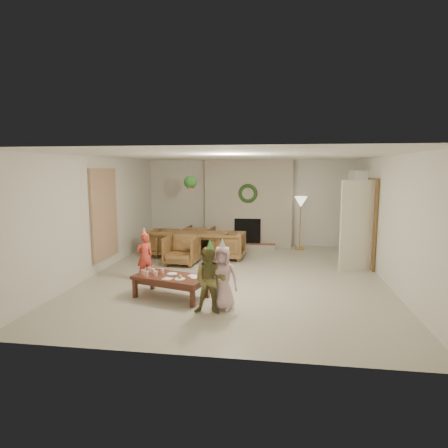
% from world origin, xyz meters
% --- Properties ---
extents(floor, '(7.00, 7.00, 0.00)m').
position_xyz_m(floor, '(0.00, 0.00, 0.00)').
color(floor, '#B7B29E').
rests_on(floor, ground).
extents(ceiling, '(7.00, 7.00, 0.00)m').
position_xyz_m(ceiling, '(0.00, 0.00, 2.50)').
color(ceiling, white).
rests_on(ceiling, wall_back).
extents(wall_back, '(7.00, 0.00, 7.00)m').
position_xyz_m(wall_back, '(0.00, 3.50, 1.25)').
color(wall_back, silver).
rests_on(wall_back, floor).
extents(wall_front, '(7.00, 0.00, 7.00)m').
position_xyz_m(wall_front, '(0.00, -3.50, 1.25)').
color(wall_front, silver).
rests_on(wall_front, floor).
extents(wall_left, '(0.00, 7.00, 7.00)m').
position_xyz_m(wall_left, '(-3.00, 0.00, 1.25)').
color(wall_left, silver).
rests_on(wall_left, floor).
extents(wall_right, '(0.00, 7.00, 7.00)m').
position_xyz_m(wall_right, '(3.00, 0.00, 1.25)').
color(wall_right, silver).
rests_on(wall_right, floor).
extents(fireplace_mass, '(2.50, 0.40, 2.50)m').
position_xyz_m(fireplace_mass, '(0.00, 3.30, 1.25)').
color(fireplace_mass, '#4D1418').
rests_on(fireplace_mass, floor).
extents(fireplace_hearth, '(1.60, 0.30, 0.12)m').
position_xyz_m(fireplace_hearth, '(0.00, 2.95, 0.06)').
color(fireplace_hearth, maroon).
rests_on(fireplace_hearth, floor).
extents(fireplace_firebox, '(0.75, 0.12, 0.75)m').
position_xyz_m(fireplace_firebox, '(0.00, 3.12, 0.45)').
color(fireplace_firebox, black).
rests_on(fireplace_firebox, floor).
extents(fireplace_wreath, '(0.54, 0.10, 0.54)m').
position_xyz_m(fireplace_wreath, '(0.00, 3.07, 1.55)').
color(fireplace_wreath, '#1D3F17').
rests_on(fireplace_wreath, fireplace_mass).
extents(floor_lamp_base, '(0.28, 0.28, 0.03)m').
position_xyz_m(floor_lamp_base, '(1.48, 3.00, 0.01)').
color(floor_lamp_base, gold).
rests_on(floor_lamp_base, floor).
extents(floor_lamp_post, '(0.03, 0.03, 1.34)m').
position_xyz_m(floor_lamp_post, '(1.48, 3.00, 0.69)').
color(floor_lamp_post, gold).
rests_on(floor_lamp_post, floor).
extents(floor_lamp_shade, '(0.36, 0.36, 0.30)m').
position_xyz_m(floor_lamp_shade, '(1.48, 3.00, 1.34)').
color(floor_lamp_shade, beige).
rests_on(floor_lamp_shade, floor_lamp_post).
extents(bookshelf_carcass, '(0.30, 1.00, 2.20)m').
position_xyz_m(bookshelf_carcass, '(2.84, 2.30, 1.10)').
color(bookshelf_carcass, white).
rests_on(bookshelf_carcass, floor).
extents(bookshelf_shelf_a, '(0.30, 0.92, 0.03)m').
position_xyz_m(bookshelf_shelf_a, '(2.82, 2.30, 0.45)').
color(bookshelf_shelf_a, white).
rests_on(bookshelf_shelf_a, bookshelf_carcass).
extents(bookshelf_shelf_b, '(0.30, 0.92, 0.03)m').
position_xyz_m(bookshelf_shelf_b, '(2.82, 2.30, 0.85)').
color(bookshelf_shelf_b, white).
rests_on(bookshelf_shelf_b, bookshelf_carcass).
extents(bookshelf_shelf_c, '(0.30, 0.92, 0.03)m').
position_xyz_m(bookshelf_shelf_c, '(2.82, 2.30, 1.25)').
color(bookshelf_shelf_c, white).
rests_on(bookshelf_shelf_c, bookshelf_carcass).
extents(bookshelf_shelf_d, '(0.30, 0.92, 0.03)m').
position_xyz_m(bookshelf_shelf_d, '(2.82, 2.30, 1.65)').
color(bookshelf_shelf_d, white).
rests_on(bookshelf_shelf_d, bookshelf_carcass).
extents(books_row_lower, '(0.20, 0.40, 0.24)m').
position_xyz_m(books_row_lower, '(2.80, 2.15, 0.59)').
color(books_row_lower, '#B5213B').
rests_on(books_row_lower, bookshelf_shelf_a).
extents(books_row_mid, '(0.20, 0.44, 0.24)m').
position_xyz_m(books_row_mid, '(2.80, 2.35, 0.99)').
color(books_row_mid, '#293D97').
rests_on(books_row_mid, bookshelf_shelf_b).
extents(books_row_upper, '(0.20, 0.36, 0.22)m').
position_xyz_m(books_row_upper, '(2.80, 2.20, 1.38)').
color(books_row_upper, '#C07D29').
rests_on(books_row_upper, bookshelf_shelf_c).
extents(door_frame, '(0.05, 0.86, 2.04)m').
position_xyz_m(door_frame, '(2.96, 1.20, 1.02)').
color(door_frame, brown).
rests_on(door_frame, floor).
extents(door_leaf, '(0.77, 0.32, 2.00)m').
position_xyz_m(door_leaf, '(2.58, 0.82, 1.00)').
color(door_leaf, beige).
rests_on(door_leaf, floor).
extents(curtain_panel, '(0.06, 1.20, 2.00)m').
position_xyz_m(curtain_panel, '(-2.96, 0.20, 1.25)').
color(curtain_panel, '#C8B08E').
rests_on(curtain_panel, wall_left).
extents(dining_table, '(1.84, 1.11, 0.62)m').
position_xyz_m(dining_table, '(-1.31, 1.60, 0.31)').
color(dining_table, brown).
rests_on(dining_table, floor).
extents(dining_chair_near, '(0.79, 0.81, 0.69)m').
position_xyz_m(dining_chair_near, '(-1.37, 0.82, 0.34)').
color(dining_chair_near, brown).
rests_on(dining_chair_near, floor).
extents(dining_chair_far, '(0.79, 0.81, 0.69)m').
position_xyz_m(dining_chair_far, '(-1.26, 2.37, 0.34)').
color(dining_chair_far, brown).
rests_on(dining_chair_far, floor).
extents(dining_chair_left, '(0.81, 0.79, 0.69)m').
position_xyz_m(dining_chair_left, '(-2.09, 1.65, 0.34)').
color(dining_chair_left, brown).
rests_on(dining_chair_left, floor).
extents(dining_chair_right, '(0.81, 0.79, 0.69)m').
position_xyz_m(dining_chair_right, '(-0.34, 1.53, 0.34)').
color(dining_chair_right, brown).
rests_on(dining_chair_right, floor).
extents(hanging_plant_cord, '(0.01, 0.01, 0.70)m').
position_xyz_m(hanging_plant_cord, '(-1.30, 1.50, 2.15)').
color(hanging_plant_cord, tan).
rests_on(hanging_plant_cord, ceiling).
extents(hanging_plant_pot, '(0.16, 0.16, 0.12)m').
position_xyz_m(hanging_plant_pot, '(-1.30, 1.50, 1.80)').
color(hanging_plant_pot, brown).
rests_on(hanging_plant_pot, hanging_plant_cord).
extents(hanging_plant_foliage, '(0.32, 0.32, 0.32)m').
position_xyz_m(hanging_plant_foliage, '(-1.30, 1.50, 1.92)').
color(hanging_plant_foliage, '#1C4918').
rests_on(hanging_plant_foliage, hanging_plant_pot).
extents(coffee_table_top, '(1.40, 0.98, 0.06)m').
position_xyz_m(coffee_table_top, '(-0.97, -1.49, 0.36)').
color(coffee_table_top, '#54291C').
rests_on(coffee_table_top, floor).
extents(coffee_table_apron, '(1.28, 0.85, 0.08)m').
position_xyz_m(coffee_table_apron, '(-0.97, -1.49, 0.29)').
color(coffee_table_apron, '#54291C').
rests_on(coffee_table_apron, floor).
extents(coffee_leg_fl, '(0.09, 0.09, 0.33)m').
position_xyz_m(coffee_leg_fl, '(-1.59, -1.57, 0.17)').
color(coffee_leg_fl, '#54291C').
rests_on(coffee_leg_fl, floor).
extents(coffee_leg_fr, '(0.09, 0.09, 0.33)m').
position_xyz_m(coffee_leg_fr, '(-0.49, -1.90, 0.17)').
color(coffee_leg_fr, '#54291C').
rests_on(coffee_leg_fr, floor).
extents(coffee_leg_bl, '(0.09, 0.09, 0.33)m').
position_xyz_m(coffee_leg_bl, '(-1.44, -1.07, 0.17)').
color(coffee_leg_bl, '#54291C').
rests_on(coffee_leg_bl, floor).
extents(coffee_leg_br, '(0.09, 0.09, 0.33)m').
position_xyz_m(coffee_leg_br, '(-0.34, -1.41, 0.17)').
color(coffee_leg_br, '#54291C').
rests_on(coffee_leg_br, floor).
extents(cup_a, '(0.09, 0.09, 0.09)m').
position_xyz_m(cup_a, '(-1.48, -1.49, 0.44)').
color(cup_a, white).
rests_on(cup_a, coffee_table_top).
extents(cup_b, '(0.09, 0.09, 0.09)m').
position_xyz_m(cup_b, '(-1.42, -1.30, 0.44)').
color(cup_b, white).
rests_on(cup_b, coffee_table_top).
extents(cup_c, '(0.09, 0.09, 0.09)m').
position_xyz_m(cup_c, '(-1.38, -1.57, 0.44)').
color(cup_c, white).
rests_on(cup_c, coffee_table_top).
extents(cup_d, '(0.09, 0.09, 0.09)m').
position_xyz_m(cup_d, '(-1.32, -1.38, 0.44)').
color(cup_d, white).
rests_on(cup_d, coffee_table_top).
extents(cup_e, '(0.09, 0.09, 0.09)m').
position_xyz_m(cup_e, '(-1.22, -1.53, 0.44)').
color(cup_e, white).
rests_on(cup_e, coffee_table_top).
extents(cup_f, '(0.09, 0.09, 0.09)m').
position_xyz_m(cup_f, '(-1.17, -1.34, 0.44)').
color(cup_f, white).
rests_on(cup_f, coffee_table_top).
extents(plate_a, '(0.22, 0.22, 0.01)m').
position_xyz_m(plate_a, '(-0.98, -1.36, 0.40)').
color(plate_a, white).
rests_on(plate_a, coffee_table_top).
extents(plate_b, '(0.22, 0.22, 0.01)m').
position_xyz_m(plate_b, '(-0.76, -1.65, 0.40)').
color(plate_b, white).
rests_on(plate_b, coffee_table_top).
extents(plate_c, '(0.22, 0.22, 0.01)m').
position_xyz_m(plate_c, '(-0.52, -1.52, 0.40)').
color(plate_c, white).
rests_on(plate_c, coffee_table_top).
extents(food_scoop, '(0.09, 0.09, 0.07)m').
position_xyz_m(food_scoop, '(-0.76, -1.65, 0.43)').
color(food_scoop, tan).
rests_on(food_scoop, plate_b).
extents(napkin_left, '(0.18, 0.18, 0.01)m').
position_xyz_m(napkin_left, '(-0.97, -1.67, 0.39)').
color(napkin_left, '#E7AAB5').
rests_on(napkin_left, coffee_table_top).
extents(napkin_right, '(0.18, 0.18, 0.01)m').
position_xyz_m(napkin_right, '(-0.59, -1.42, 0.39)').
color(napkin_right, '#E7AAB5').
rests_on(napkin_right, coffee_table_top).
extents(child_red, '(0.41, 0.41, 0.96)m').
position_xyz_m(child_red, '(-1.80, -0.49, 0.48)').
color(child_red, red).
rests_on(child_red, floor).
extents(party_hat_red, '(0.17, 0.17, 0.18)m').
position_xyz_m(party_hat_red, '(-1.80, -0.49, 1.00)').
color(party_hat_red, gold).
rests_on(party_hat_red, child_red).
extents(child_plaid, '(0.53, 0.42, 1.06)m').
position_xyz_m(child_plaid, '(-0.16, -2.11, 0.53)').
color(child_plaid, '#965729').
rests_on(child_plaid, floor).
extents(party_hat_plaid, '(0.16, 0.16, 0.17)m').
position_xyz_m(party_hat_plaid, '(-0.16, -2.11, 1.09)').
color(party_hat_plaid, '#4B9E44').
rests_on(party_hat_plaid, child_plaid).
extents(child_pink, '(0.53, 0.37, 1.03)m').
position_xyz_m(child_pink, '(0.00, -1.89, 0.52)').
color(child_pink, beige).
rests_on(child_pink, floor).
extents(party_hat_pink, '(0.16, 0.16, 0.19)m').
position_xyz_m(party_hat_pink, '(0.00, -1.89, 1.07)').
color(party_hat_pink, silver).
rests_on(party_hat_pink, child_pink).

